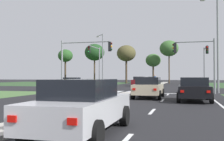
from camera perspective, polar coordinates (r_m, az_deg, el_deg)
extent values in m
plane|color=black|center=(33.52, 6.43, -3.99)|extent=(200.00, 200.00, 0.00)
cube|color=#2D4C28|center=(65.17, -12.98, -2.65)|extent=(35.00, 35.00, 0.01)
cube|color=#ADA89E|center=(15.03, -4.34, -7.05)|extent=(1.20, 22.00, 0.14)
cube|color=#ADA89E|center=(58.35, 10.04, -2.76)|extent=(1.20, 36.00, 0.14)
cube|color=silver|center=(12.59, 8.38, -8.46)|extent=(0.14, 2.00, 0.01)
cube|color=silver|center=(18.53, 10.49, -6.14)|extent=(0.14, 2.00, 0.01)
cube|color=silver|center=(24.50, 11.56, -4.95)|extent=(0.14, 2.00, 0.01)
cube|color=silver|center=(15.32, 22.21, -7.09)|extent=(0.14, 24.00, 0.01)
cube|color=silver|center=(26.19, 12.44, -4.71)|extent=(6.40, 0.50, 0.01)
cube|color=silver|center=(30.17, -7.21, -4.28)|extent=(0.70, 2.80, 0.01)
cube|color=silver|center=(29.76, -5.15, -4.32)|extent=(0.70, 2.80, 0.01)
cube|color=silver|center=(29.38, -3.04, -4.36)|extent=(0.70, 2.80, 0.01)
cube|color=silver|center=(29.05, -0.87, -4.40)|extent=(0.70, 2.80, 0.01)
cube|color=silver|center=(28.76, 1.34, -4.43)|extent=(0.70, 2.80, 0.01)
cube|color=silver|center=(28.51, 3.59, -4.46)|extent=(0.70, 2.80, 0.01)
cube|color=silver|center=(28.31, 5.88, -4.48)|extent=(0.70, 2.80, 0.01)
cube|color=#19565B|center=(63.75, 8.28, -2.09)|extent=(1.73, 4.47, 0.73)
cube|color=black|center=(63.89, 8.29, -1.53)|extent=(1.52, 2.06, 0.52)
cube|color=red|center=(65.92, 9.07, -2.00)|extent=(0.20, 0.04, 0.14)
cube|color=red|center=(66.06, 7.93, -2.00)|extent=(0.20, 0.04, 0.14)
cylinder|color=black|center=(62.23, 8.92, -2.44)|extent=(0.22, 0.64, 0.64)
cylinder|color=black|center=(62.44, 7.34, -2.44)|extent=(0.22, 0.64, 0.64)
cylinder|color=black|center=(65.08, 9.18, -2.39)|extent=(0.22, 0.64, 0.64)
cylinder|color=black|center=(65.28, 7.67, -2.39)|extent=(0.22, 0.64, 0.64)
cube|color=#BCAD8E|center=(20.52, 7.67, -3.83)|extent=(1.85, 4.51, 0.70)
cube|color=black|center=(20.35, 7.61, -2.13)|extent=(1.62, 2.07, 0.52)
cube|color=red|center=(18.37, 4.60, -3.91)|extent=(0.20, 0.04, 0.14)
cube|color=red|center=(18.17, 8.97, -3.93)|extent=(0.20, 0.04, 0.14)
cylinder|color=black|center=(22.09, 5.76, -4.55)|extent=(0.22, 0.64, 0.64)
cylinder|color=black|center=(21.88, 10.55, -4.57)|extent=(0.22, 0.64, 0.64)
cylinder|color=black|center=(19.25, 4.40, -5.04)|extent=(0.22, 0.64, 0.64)
cylinder|color=black|center=(19.00, 9.90, -5.07)|extent=(0.22, 0.64, 0.64)
cube|color=navy|center=(52.00, 6.81, -2.30)|extent=(1.80, 4.30, 0.67)
cube|color=black|center=(52.14, 6.83, -1.65)|extent=(1.58, 1.98, 0.52)
cube|color=red|center=(54.05, 7.85, -2.19)|extent=(0.20, 0.04, 0.14)
cube|color=red|center=(54.24, 6.42, -2.19)|extent=(0.20, 0.04, 0.14)
cylinder|color=black|center=(50.52, 7.61, -2.71)|extent=(0.22, 0.64, 0.64)
cylinder|color=black|center=(50.78, 5.59, -2.71)|extent=(0.22, 0.64, 0.64)
cylinder|color=black|center=(53.25, 7.98, -2.64)|extent=(0.22, 0.64, 0.64)
cylinder|color=black|center=(53.49, 6.07, -2.64)|extent=(0.22, 0.64, 0.64)
cube|color=maroon|center=(45.71, 5.67, -2.40)|extent=(1.87, 4.58, 0.75)
cube|color=black|center=(45.85, 5.70, -1.60)|extent=(1.64, 2.11, 0.52)
cube|color=red|center=(47.89, 6.95, -2.26)|extent=(0.20, 0.04, 0.14)
cube|color=red|center=(48.10, 5.27, -2.26)|extent=(0.20, 0.04, 0.14)
cylinder|color=black|center=(44.13, 6.56, -2.92)|extent=(0.22, 0.64, 0.64)
cylinder|color=black|center=(44.44, 4.18, -2.92)|extent=(0.22, 0.64, 0.64)
cylinder|color=black|center=(47.03, 7.08, -2.82)|extent=(0.22, 0.64, 0.64)
cylinder|color=black|center=(47.32, 4.83, -2.82)|extent=(0.22, 0.64, 0.64)
cube|color=#B7B7BC|center=(7.72, -6.07, -8.17)|extent=(1.73, 4.57, 0.67)
cube|color=black|center=(7.53, -6.47, -3.81)|extent=(1.52, 2.10, 0.52)
cube|color=red|center=(5.98, -20.17, -9.46)|extent=(0.20, 0.04, 0.14)
cube|color=red|center=(5.35, -8.33, -10.51)|extent=(0.20, 0.04, 0.14)
cylinder|color=black|center=(9.42, -7.84, -8.95)|extent=(0.22, 0.64, 0.64)
cylinder|color=black|center=(8.91, 2.64, -9.41)|extent=(0.22, 0.64, 0.64)
cylinder|color=black|center=(6.86, -17.52, -11.81)|extent=(0.22, 0.64, 0.64)
cylinder|color=black|center=(6.13, -3.32, -13.14)|extent=(0.22, 0.64, 0.64)
cube|color=black|center=(18.34, 16.74, -4.09)|extent=(1.88, 4.30, 0.69)
cube|color=black|center=(18.17, 16.74, -2.21)|extent=(1.65, 1.98, 0.52)
cube|color=red|center=(16.17, 14.45, -4.25)|extent=(0.20, 0.04, 0.14)
cube|color=red|center=(16.22, 19.52, -4.20)|extent=(0.20, 0.04, 0.14)
cylinder|color=black|center=(19.73, 13.88, -4.91)|extent=(0.22, 0.64, 0.64)
cylinder|color=black|center=(19.79, 19.34, -4.87)|extent=(0.22, 0.64, 0.64)
cylinder|color=black|center=(16.99, 13.72, -5.51)|extent=(0.22, 0.64, 0.64)
cylinder|color=black|center=(17.05, 20.07, -5.45)|extent=(0.22, 0.64, 0.64)
cube|color=slate|center=(37.95, -8.26, -2.71)|extent=(4.43, 1.87, 0.63)
cube|color=black|center=(38.00, -8.47, -1.84)|extent=(2.04, 1.65, 0.52)
cube|color=red|center=(39.52, -10.84, -2.55)|extent=(0.04, 0.20, 0.14)
cube|color=red|center=(38.24, -11.76, -2.59)|extent=(0.04, 0.20, 0.14)
cylinder|color=black|center=(38.30, -5.76, -3.17)|extent=(0.64, 0.22, 0.64)
cylinder|color=black|center=(36.55, -6.79, -3.26)|extent=(0.64, 0.22, 0.64)
cylinder|color=black|center=(39.38, -9.63, -3.11)|extent=(0.64, 0.22, 0.64)
cylinder|color=black|center=(37.69, -10.81, -3.19)|extent=(0.64, 0.22, 0.64)
cylinder|color=gray|center=(26.67, 20.63, 0.87)|extent=(0.18, 0.18, 5.09)
cylinder|color=gray|center=(26.74, 16.82, 5.78)|extent=(3.52, 0.12, 0.12)
cube|color=black|center=(26.67, 13.04, 4.64)|extent=(0.26, 0.32, 0.95)
sphere|color=#360503|center=(26.71, 12.69, 5.27)|extent=(0.20, 0.20, 0.20)
sphere|color=orange|center=(26.68, 12.70, 4.63)|extent=(0.20, 0.20, 0.20)
sphere|color=black|center=(26.65, 12.70, 3.99)|extent=(0.20, 0.20, 0.20)
cylinder|color=gray|center=(41.67, -2.63, 0.69)|extent=(0.18, 0.18, 6.05)
cylinder|color=gray|center=(39.61, -3.66, 4.83)|extent=(0.12, 4.76, 0.12)
cube|color=black|center=(37.31, -4.83, 4.39)|extent=(0.32, 0.26, 0.95)
sphere|color=#360503|center=(37.19, -4.91, 4.88)|extent=(0.20, 0.20, 0.20)
sphere|color=#3A2405|center=(37.16, -4.91, 4.42)|extent=(0.20, 0.20, 0.20)
sphere|color=green|center=(37.14, -4.91, 3.96)|extent=(0.20, 0.20, 0.20)
cylinder|color=gray|center=(29.35, -10.40, 0.92)|extent=(0.18, 0.18, 5.40)
cylinder|color=gray|center=(28.53, -5.58, 5.90)|extent=(5.25, 0.12, 0.12)
cube|color=black|center=(27.67, -0.46, 5.03)|extent=(0.26, 0.32, 0.95)
sphere|color=#360503|center=(27.66, -0.14, 5.65)|extent=(0.20, 0.20, 0.20)
sphere|color=orange|center=(27.63, -0.14, 5.03)|extent=(0.20, 0.20, 0.20)
sphere|color=black|center=(27.59, -0.14, 4.42)|extent=(0.20, 0.20, 0.20)
cylinder|color=gray|center=(39.83, 18.72, 0.54)|extent=(0.18, 0.18, 5.61)
cylinder|color=gray|center=(37.54, 18.94, 4.55)|extent=(0.12, 4.93, 0.12)
cube|color=black|center=(35.05, 19.24, 4.10)|extent=(0.32, 0.26, 0.95)
sphere|color=red|center=(34.92, 19.25, 4.62)|extent=(0.20, 0.20, 0.20)
sphere|color=#3A2405|center=(34.89, 19.26, 4.13)|extent=(0.20, 0.20, 0.20)
sphere|color=black|center=(34.86, 19.26, 3.64)|extent=(0.20, 0.20, 0.20)
cylinder|color=gray|center=(28.15, 21.24, 5.55)|extent=(0.20, 0.20, 9.78)
ellipsoid|color=#B2B2A8|center=(30.89, 18.38, 13.78)|extent=(0.56, 0.28, 0.20)
cylinder|color=gray|center=(44.89, -1.95, 2.20)|extent=(0.20, 0.20, 8.64)
cylinder|color=gray|center=(46.26, -2.49, 7.36)|extent=(1.45, 1.59, 0.10)
ellipsoid|color=#B2B2A8|center=(47.17, -3.02, 7.07)|extent=(0.56, 0.28, 0.20)
cylinder|color=#4C4C4C|center=(46.85, 8.98, -2.58)|extent=(0.16, 0.16, 0.75)
cylinder|color=#335184|center=(46.84, 8.97, -1.64)|extent=(0.34, 0.34, 0.79)
sphere|color=tan|center=(46.83, 8.97, -1.03)|extent=(0.22, 0.22, 0.22)
cylinder|color=#423323|center=(74.82, -9.72, -0.12)|extent=(0.47, 0.47, 6.18)
ellipsoid|color=#285123|center=(75.02, -9.71, 3.08)|extent=(3.99, 3.99, 3.39)
cylinder|color=#423323|center=(67.35, -3.67, 0.03)|extent=(0.36, 0.36, 6.26)
ellipsoid|color=#1E421E|center=(67.60, -3.67, 3.82)|extent=(4.87, 4.87, 4.14)
cylinder|color=#423323|center=(63.80, 3.01, -0.09)|extent=(0.45, 0.45, 5.83)
ellipsoid|color=#4C4728|center=(64.02, 3.00, 3.61)|extent=(4.44, 4.44, 3.78)
cylinder|color=#423323|center=(68.23, 8.61, -0.67)|extent=(0.41, 0.41, 4.62)
ellipsoid|color=#38602D|center=(68.35, 8.60, 2.13)|extent=(3.73, 3.73, 3.17)
cylinder|color=#423323|center=(64.26, 11.84, 0.42)|extent=(0.29, 0.29, 6.94)
ellipsoid|color=#38602D|center=(64.56, 11.82, 4.55)|extent=(4.31, 4.31, 3.66)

